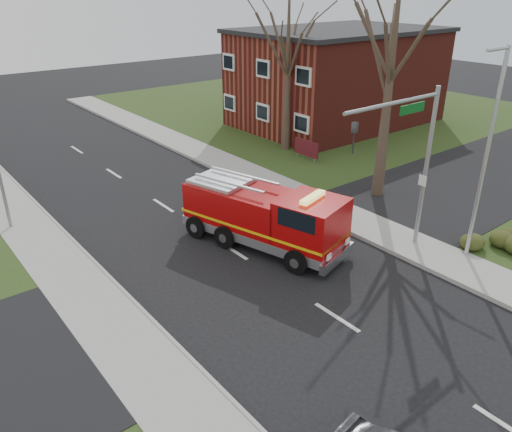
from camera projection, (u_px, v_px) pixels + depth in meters
ground at (337, 317)px, 16.94m from camera, size 120.00×120.00×0.00m
sidewalk_right at (441, 259)px, 20.41m from camera, size 2.40×80.00×0.15m
sidewalk_left at (178, 403)px, 13.41m from camera, size 2.40×80.00×0.15m
brick_building at (338, 77)px, 38.86m from camera, size 15.40×10.40×7.25m
health_center_sign at (306, 148)px, 31.35m from camera, size 0.12×2.00×1.40m
hedge_corner at (502, 237)px, 21.07m from camera, size 2.80×2.00×0.90m
bare_tree_near at (393, 51)px, 23.41m from camera, size 6.00×6.00×12.00m
bare_tree_far at (288, 51)px, 31.02m from camera, size 5.25×5.25×10.50m
traffic_signal_mast at (411, 145)px, 18.95m from camera, size 5.29×0.18×6.80m
streetlight_pole at (486, 152)px, 18.69m from camera, size 1.48×0.16×8.40m
fire_engine at (265, 218)px, 21.11m from camera, size 4.28×7.51×2.87m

